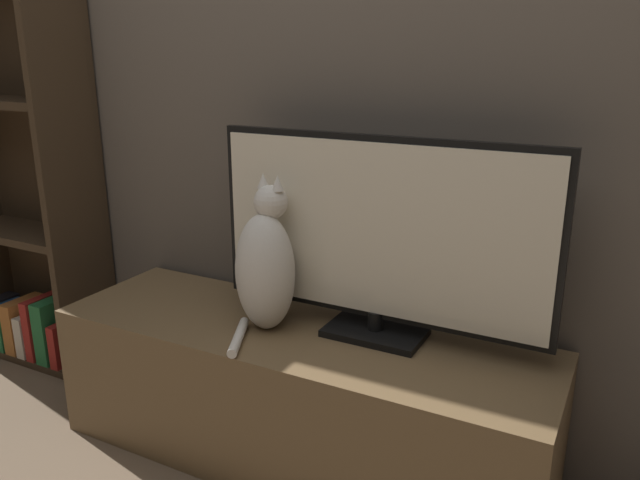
% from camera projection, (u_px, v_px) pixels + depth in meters
% --- Properties ---
extents(wall_back, '(4.80, 0.05, 2.60)m').
position_uv_depth(wall_back, '(341.00, 28.00, 1.85)').
color(wall_back, '#60564C').
rests_on(wall_back, ground_plane).
extents(tv_stand, '(1.52, 0.48, 0.44)m').
position_uv_depth(tv_stand, '(298.00, 395.00, 1.92)').
color(tv_stand, brown).
rests_on(tv_stand, ground_plane).
extents(tv, '(1.00, 0.17, 0.58)m').
position_uv_depth(tv, '(378.00, 236.00, 1.74)').
color(tv, black).
rests_on(tv, tv_stand).
extents(cat, '(0.21, 0.32, 0.46)m').
position_uv_depth(cat, '(266.00, 267.00, 1.83)').
color(cat, silver).
rests_on(cat, tv_stand).
extents(bookshelf, '(0.64, 0.28, 1.58)m').
position_uv_depth(bookshelf, '(29.00, 197.00, 2.50)').
color(bookshelf, '#3D2D1E').
rests_on(bookshelf, ground_plane).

